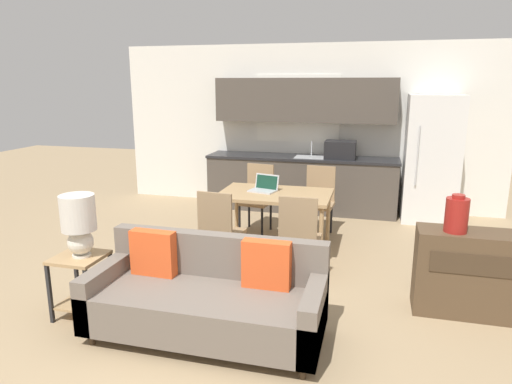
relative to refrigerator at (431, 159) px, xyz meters
name	(u,v)px	position (x,y,z in m)	size (l,w,h in m)	color
ground_plane	(212,351)	(-1.98, -4.22, -0.95)	(20.00, 20.00, 0.00)	#9E8460
wall_back	(305,127)	(-1.99, 0.41, 0.40)	(6.40, 0.07, 2.70)	silver
kitchen_counter	(303,160)	(-1.97, 0.11, -0.11)	(3.10, 0.65, 2.15)	#4C443D
refrigerator	(431,159)	(0.00, 0.00, 0.00)	(0.78, 0.75, 1.91)	white
dining_table	(275,198)	(-1.98, -1.92, -0.27)	(1.36, 0.88, 0.76)	tan
couch	(208,297)	(-2.10, -3.97, -0.62)	(1.93, 0.80, 0.83)	#3D2D1E
side_table	(81,276)	(-3.32, -3.97, -0.57)	(0.42, 0.42, 0.58)	tan
table_lamp	(79,221)	(-3.29, -3.97, -0.06)	(0.30, 0.30, 0.56)	silver
credenza	(475,274)	(0.12, -3.03, -0.56)	(1.05, 0.39, 0.79)	brown
vase	(457,215)	(-0.10, -3.07, -0.01)	(0.20, 0.20, 0.34)	maroon
dining_chair_far_left	(257,195)	(-2.41, -1.16, -0.44)	(0.47, 0.47, 0.95)	#997A56
dining_chair_far_right	(319,198)	(-1.54, -1.10, -0.44)	(0.44, 0.44, 0.95)	#997A56
dining_chair_near_right	(299,234)	(-1.55, -2.71, -0.44)	(0.42, 0.42, 0.95)	#997A56
dining_chair_near_left	(220,228)	(-2.43, -2.73, -0.44)	(0.46, 0.46, 0.95)	#997A56
laptop	(264,187)	(-2.14, -1.85, -0.15)	(0.37, 0.33, 0.20)	#B7BABC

